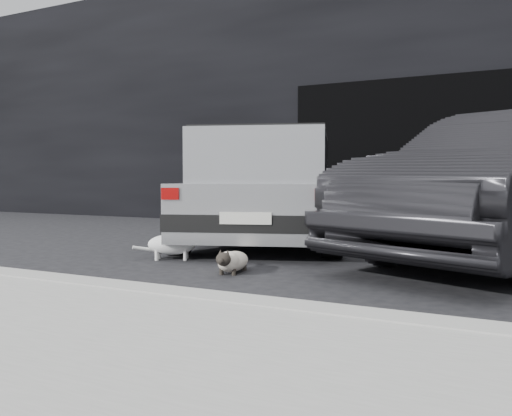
% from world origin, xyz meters
% --- Properties ---
extents(ground, '(80.00, 80.00, 0.00)m').
position_xyz_m(ground, '(0.00, 0.00, 0.00)').
color(ground, black).
rests_on(ground, ground).
extents(building_facade, '(34.00, 4.00, 5.00)m').
position_xyz_m(building_facade, '(1.00, 6.00, 2.50)').
color(building_facade, black).
rests_on(building_facade, ground).
extents(garage_opening, '(4.00, 0.10, 2.60)m').
position_xyz_m(garage_opening, '(1.00, 3.99, 1.30)').
color(garage_opening, black).
rests_on(garage_opening, ground).
extents(curb, '(18.00, 0.25, 0.12)m').
position_xyz_m(curb, '(1.00, -2.60, 0.06)').
color(curb, '#989892').
rests_on(curb, ground).
extents(sidewalk, '(18.00, 2.20, 0.11)m').
position_xyz_m(sidewalk, '(1.00, -3.80, 0.06)').
color(sidewalk, '#989892').
rests_on(sidewalk, ground).
extents(silver_hatchback, '(2.98, 4.36, 1.48)m').
position_xyz_m(silver_hatchback, '(-0.22, 1.03, 0.81)').
color(silver_hatchback, '#AAACAF').
rests_on(silver_hatchback, ground).
extents(cat_siamese, '(0.31, 0.70, 0.25)m').
position_xyz_m(cat_siamese, '(0.52, -1.27, 0.11)').
color(cat_siamese, beige).
rests_on(cat_siamese, ground).
extents(cat_white, '(0.67, 0.48, 0.36)m').
position_xyz_m(cat_white, '(-0.44, -0.81, 0.17)').
color(cat_white, white).
rests_on(cat_white, ground).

